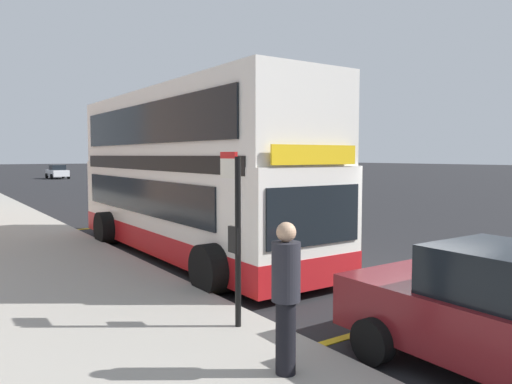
# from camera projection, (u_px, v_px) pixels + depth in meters

# --- Properties ---
(ground_plane) EXTENTS (260.00, 260.00, 0.00)m
(ground_plane) POSITION_uv_depth(u_px,v_px,m) (58.00, 192.00, 36.46)
(ground_plane) COLOR black
(double_decker_bus) EXTENTS (3.25, 10.30, 4.40)m
(double_decker_bus) POSITION_uv_depth(u_px,v_px,m) (188.00, 179.00, 13.14)
(double_decker_bus) COLOR white
(double_decker_bus) RESTS_ON ground
(bus_bay_markings) EXTENTS (3.11, 13.32, 0.01)m
(bus_bay_markings) POSITION_uv_depth(u_px,v_px,m) (193.00, 256.00, 13.12)
(bus_bay_markings) COLOR gold
(bus_bay_markings) RESTS_ON ground
(bus_stop_sign) EXTENTS (0.09, 0.51, 2.62)m
(bus_stop_sign) POSITION_uv_depth(u_px,v_px,m) (235.00, 223.00, 7.27)
(bus_stop_sign) COLOR black
(bus_stop_sign) RESTS_ON pavement_near
(parked_car_white_behind) EXTENTS (2.09, 4.20, 1.62)m
(parked_car_white_behind) POSITION_uv_depth(u_px,v_px,m) (57.00, 172.00, 56.92)
(parked_car_white_behind) COLOR silver
(parked_car_white_behind) RESTS_ON ground
(pedestrian_waiting_near_sign) EXTENTS (0.34, 0.34, 1.80)m
(pedestrian_waiting_near_sign) POSITION_uv_depth(u_px,v_px,m) (286.00, 291.00, 5.67)
(pedestrian_waiting_near_sign) COLOR black
(pedestrian_waiting_near_sign) RESTS_ON pavement_near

